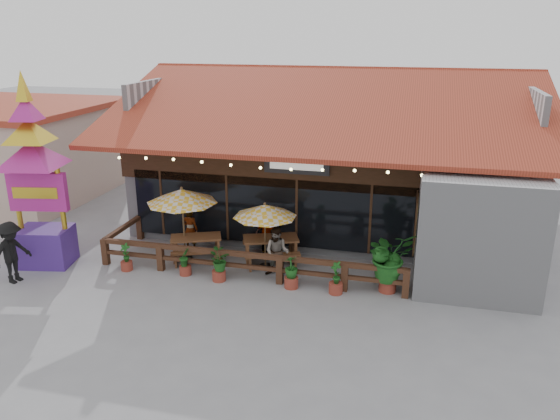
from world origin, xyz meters
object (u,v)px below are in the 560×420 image
(umbrella_left, at_px, (182,196))
(picnic_table_left, at_px, (196,244))
(pedestrian, at_px, (12,252))
(picnic_table_right, at_px, (271,245))
(thai_sign_tower, at_px, (33,159))
(tropical_plant, at_px, (389,258))
(umbrella_right, at_px, (265,211))

(umbrella_left, xyz_separation_m, picnic_table_left, (0.41, 0.02, -1.67))
(pedestrian, bearing_deg, picnic_table_right, -53.77)
(umbrella_left, bearing_deg, picnic_table_left, 3.20)
(picnic_table_left, xyz_separation_m, thai_sign_tower, (-4.70, -1.60, 3.05))
(picnic_table_left, distance_m, pedestrian, 5.69)
(picnic_table_left, height_order, thai_sign_tower, thai_sign_tower)
(thai_sign_tower, height_order, tropical_plant, thai_sign_tower)
(picnic_table_left, xyz_separation_m, tropical_plant, (6.50, -0.88, 0.55))
(picnic_table_left, relative_size, pedestrian, 1.08)
(picnic_table_left, relative_size, tropical_plant, 1.11)
(picnic_table_left, height_order, picnic_table_right, picnic_table_right)
(thai_sign_tower, bearing_deg, umbrella_right, 12.21)
(tropical_plant, xyz_separation_m, pedestrian, (-11.29, -2.16, -0.11))
(thai_sign_tower, bearing_deg, picnic_table_right, 15.20)
(pedestrian, bearing_deg, umbrella_right, -56.30)
(umbrella_left, distance_m, picnic_table_left, 1.72)
(umbrella_right, distance_m, picnic_table_left, 2.83)
(umbrella_right, distance_m, picnic_table_right, 1.42)
(picnic_table_left, bearing_deg, umbrella_right, -1.07)
(umbrella_left, height_order, picnic_table_left, umbrella_left)
(umbrella_right, bearing_deg, umbrella_left, 179.55)
(umbrella_left, relative_size, thai_sign_tower, 0.42)
(umbrella_left, relative_size, picnic_table_right, 1.26)
(umbrella_right, bearing_deg, tropical_plant, -11.73)
(picnic_table_left, xyz_separation_m, picnic_table_right, (2.53, 0.37, 0.04))
(umbrella_left, xyz_separation_m, umbrella_right, (2.87, -0.02, -0.27))
(thai_sign_tower, height_order, pedestrian, thai_sign_tower)
(tropical_plant, bearing_deg, picnic_table_right, 162.43)
(tropical_plant, height_order, pedestrian, pedestrian)
(picnic_table_right, distance_m, pedestrian, 8.09)
(thai_sign_tower, bearing_deg, picnic_table_left, 18.73)
(umbrella_left, distance_m, thai_sign_tower, 4.78)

